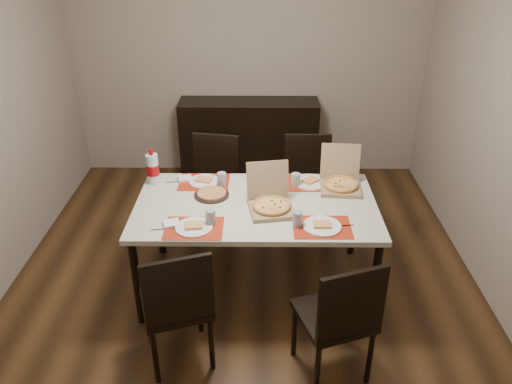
% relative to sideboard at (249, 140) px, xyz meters
% --- Properties ---
extents(ground, '(3.80, 4.00, 0.02)m').
position_rel_sideboard_xyz_m(ground, '(0.00, -1.78, -0.46)').
color(ground, '#452C15').
rests_on(ground, ground).
extents(room_walls, '(3.84, 4.02, 2.62)m').
position_rel_sideboard_xyz_m(room_walls, '(0.00, -1.35, 1.28)').
color(room_walls, gray).
rests_on(room_walls, ground).
extents(sideboard, '(1.50, 0.40, 0.90)m').
position_rel_sideboard_xyz_m(sideboard, '(0.00, 0.00, 0.00)').
color(sideboard, black).
rests_on(sideboard, ground).
extents(dining_table, '(1.80, 1.00, 0.75)m').
position_rel_sideboard_xyz_m(dining_table, '(0.10, -1.93, 0.23)').
color(dining_table, beige).
rests_on(dining_table, ground).
extents(chair_near_left, '(0.53, 0.53, 0.93)m').
position_rel_sideboard_xyz_m(chair_near_left, '(-0.39, -2.76, 0.06)').
color(chair_near_left, black).
rests_on(chair_near_left, ground).
extents(chair_near_right, '(0.53, 0.53, 0.93)m').
position_rel_sideboard_xyz_m(chair_near_right, '(0.61, -2.86, 0.06)').
color(chair_near_right, black).
rests_on(chair_near_right, ground).
extents(chair_far_left, '(0.48, 0.48, 0.93)m').
position_rel_sideboard_xyz_m(chair_far_left, '(-0.29, -1.12, 0.06)').
color(chair_far_left, black).
rests_on(chair_far_left, ground).
extents(chair_far_right, '(0.42, 0.42, 0.93)m').
position_rel_sideboard_xyz_m(chair_far_right, '(0.55, -1.12, 0.06)').
color(chair_far_right, black).
rests_on(chair_far_right, ground).
extents(setting_near_left, '(0.49, 0.30, 0.11)m').
position_rel_sideboard_xyz_m(setting_near_left, '(-0.32, -2.25, 0.32)').
color(setting_near_left, '#B5230C').
rests_on(setting_near_left, dining_table).
extents(setting_near_right, '(0.43, 0.30, 0.11)m').
position_rel_sideboard_xyz_m(setting_near_right, '(0.51, -2.24, 0.32)').
color(setting_near_right, '#B5230C').
rests_on(setting_near_right, dining_table).
extents(setting_far_left, '(0.51, 0.30, 0.11)m').
position_rel_sideboard_xyz_m(setting_far_left, '(-0.31, -1.59, 0.32)').
color(setting_far_left, '#B5230C').
rests_on(setting_far_left, dining_table).
extents(setting_far_right, '(0.45, 0.30, 0.11)m').
position_rel_sideboard_xyz_m(setting_far_right, '(0.50, -1.61, 0.32)').
color(setting_far_right, '#B5230C').
rests_on(setting_far_right, dining_table).
extents(napkin_loose, '(0.16, 0.16, 0.02)m').
position_rel_sideboard_xyz_m(napkin_loose, '(0.24, -2.05, 0.31)').
color(napkin_loose, white).
rests_on(napkin_loose, dining_table).
extents(pizza_box_center, '(0.37, 0.39, 0.31)m').
position_rel_sideboard_xyz_m(pizza_box_center, '(0.20, -2.00, 0.35)').
color(pizza_box_center, '#8F7452').
rests_on(pizza_box_center, dining_table).
extents(pizza_box_right, '(0.33, 0.36, 0.31)m').
position_rel_sideboard_xyz_m(pizza_box_right, '(0.76, -1.66, 0.35)').
color(pizza_box_right, '#8F7452').
rests_on(pizza_box_right, dining_table).
extents(faina_plate, '(0.27, 0.27, 0.03)m').
position_rel_sideboard_xyz_m(faina_plate, '(-0.25, -1.80, 0.31)').
color(faina_plate, black).
rests_on(faina_plate, dining_table).
extents(dip_bowl, '(0.12, 0.12, 0.03)m').
position_rel_sideboard_xyz_m(dip_bowl, '(0.16, -1.69, 0.31)').
color(dip_bowl, white).
rests_on(dip_bowl, dining_table).
extents(soda_bottle, '(0.10, 0.10, 0.30)m').
position_rel_sideboard_xyz_m(soda_bottle, '(-0.73, -1.60, 0.42)').
color(soda_bottle, silver).
rests_on(soda_bottle, dining_table).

